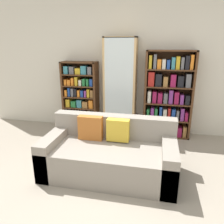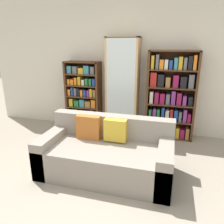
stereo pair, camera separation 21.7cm
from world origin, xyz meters
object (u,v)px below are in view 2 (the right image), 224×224
object	(u,v)px
display_cabinet	(123,88)
wine_bottle	(146,138)
couch	(106,154)
bookshelf_left	(84,97)
bookshelf_right	(171,97)

from	to	relation	value
display_cabinet	wine_bottle	world-z (taller)	display_cabinet
couch	bookshelf_left	bearing A→B (deg)	122.09
bookshelf_left	wine_bottle	bearing A→B (deg)	-20.22
couch	display_cabinet	bearing A→B (deg)	94.51
display_cabinet	bookshelf_right	size ratio (longest dim) A/B	1.14
display_cabinet	bookshelf_right	world-z (taller)	display_cabinet
display_cabinet	wine_bottle	bearing A→B (deg)	-41.54
display_cabinet	wine_bottle	xyz separation A→B (m)	(0.58, -0.51, -0.80)
couch	wine_bottle	world-z (taller)	couch
bookshelf_left	display_cabinet	distance (m)	0.89
bookshelf_left	bookshelf_right	bearing A→B (deg)	0.00
bookshelf_left	bookshelf_right	xyz separation A→B (m)	(1.80, 0.00, 0.12)
couch	bookshelf_right	bearing A→B (deg)	62.12
bookshelf_left	wine_bottle	world-z (taller)	bookshelf_left
display_cabinet	bookshelf_right	xyz separation A→B (m)	(0.94, 0.02, -0.13)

